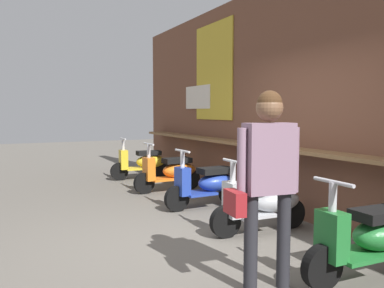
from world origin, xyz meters
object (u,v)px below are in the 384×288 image
at_px(scooter_green, 371,238).
at_px(shopper_with_handbag, 267,169).
at_px(scooter_yellow, 144,162).
at_px(scooter_silver, 265,202).
at_px(scooter_orange, 172,171).
at_px(scooter_blue, 209,184).

distance_m(scooter_green, shopper_with_handbag, 1.26).
relative_size(scooter_yellow, scooter_silver, 1.00).
bearing_deg(scooter_yellow, scooter_orange, 94.42).
relative_size(scooter_silver, shopper_with_handbag, 0.81).
height_order(scooter_yellow, scooter_blue, same).
bearing_deg(scooter_silver, scooter_blue, -87.27).
xyz_separation_m(scooter_blue, scooter_silver, (1.50, -0.00, 0.00)).
relative_size(scooter_yellow, shopper_with_handbag, 0.81).
xyz_separation_m(scooter_orange, scooter_blue, (1.51, 0.00, 0.00)).
distance_m(scooter_silver, scooter_green, 1.61).
height_order(scooter_orange, shopper_with_handbag, shopper_with_handbag).
distance_m(scooter_yellow, scooter_orange, 1.60).
relative_size(scooter_yellow, scooter_blue, 1.00).
bearing_deg(scooter_green, scooter_yellow, -87.94).
bearing_deg(shopper_with_handbag, scooter_green, 84.96).
bearing_deg(scooter_silver, scooter_green, 92.73).
bearing_deg(scooter_green, scooter_orange, -87.94).
bearing_deg(shopper_with_handbag, scooter_blue, 168.54).
relative_size(scooter_silver, scooter_green, 1.00).
relative_size(scooter_yellow, scooter_green, 1.00).
height_order(scooter_green, shopper_with_handbag, shopper_with_handbag).
relative_size(scooter_yellow, scooter_orange, 1.00).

